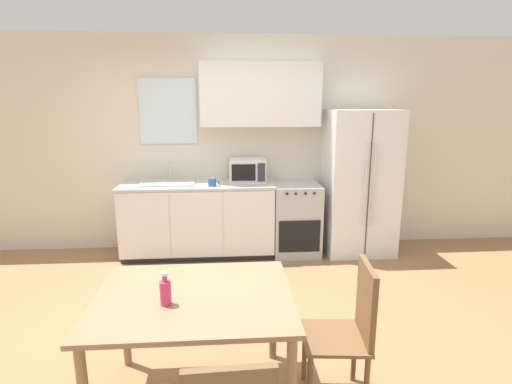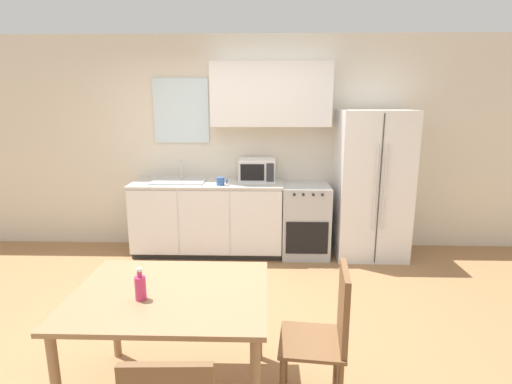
{
  "view_description": "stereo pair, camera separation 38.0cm",
  "coord_description": "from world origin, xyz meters",
  "px_view_note": "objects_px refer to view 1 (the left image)",
  "views": [
    {
      "loc": [
        0.1,
        -3.23,
        1.9
      ],
      "look_at": [
        0.37,
        0.48,
        1.05
      ],
      "focal_mm": 28.0,
      "sensor_mm": 36.0,
      "label": 1
    },
    {
      "loc": [
        0.48,
        -3.23,
        1.9
      ],
      "look_at": [
        0.37,
        0.48,
        1.05
      ],
      "focal_mm": 28.0,
      "sensor_mm": 36.0,
      "label": 2
    }
  ],
  "objects_px": {
    "refrigerator": "(360,183)",
    "microwave": "(247,170)",
    "oven_range": "(295,218)",
    "dining_chair_side": "(351,324)",
    "coffee_mug": "(213,182)",
    "drink_bottle": "(165,292)",
    "dining_table": "(194,309)"
  },
  "relations": [
    {
      "from": "oven_range",
      "to": "dining_chair_side",
      "type": "xyz_separation_m",
      "value": [
        -0.09,
        -2.61,
        0.09
      ]
    },
    {
      "from": "refrigerator",
      "to": "coffee_mug",
      "type": "xyz_separation_m",
      "value": [
        -1.83,
        -0.16,
        0.07
      ]
    },
    {
      "from": "oven_range",
      "to": "drink_bottle",
      "type": "xyz_separation_m",
      "value": [
        -1.22,
        -2.67,
        0.38
      ]
    },
    {
      "from": "refrigerator",
      "to": "coffee_mug",
      "type": "distance_m",
      "value": 1.84
    },
    {
      "from": "oven_range",
      "to": "dining_chair_side",
      "type": "height_order",
      "value": "dining_chair_side"
    },
    {
      "from": "microwave",
      "to": "drink_bottle",
      "type": "xyz_separation_m",
      "value": [
        -0.62,
        -2.77,
        -0.23
      ]
    },
    {
      "from": "microwave",
      "to": "drink_bottle",
      "type": "bearing_deg",
      "value": -102.53
    },
    {
      "from": "dining_chair_side",
      "to": "dining_table",
      "type": "bearing_deg",
      "value": 93.34
    },
    {
      "from": "drink_bottle",
      "to": "microwave",
      "type": "bearing_deg",
      "value": 77.47
    },
    {
      "from": "refrigerator",
      "to": "dining_table",
      "type": "bearing_deg",
      "value": -126.28
    },
    {
      "from": "oven_range",
      "to": "dining_table",
      "type": "distance_m",
      "value": 2.79
    },
    {
      "from": "refrigerator",
      "to": "microwave",
      "type": "bearing_deg",
      "value": 175.23
    },
    {
      "from": "dining_chair_side",
      "to": "refrigerator",
      "type": "bearing_deg",
      "value": -13.29
    },
    {
      "from": "oven_range",
      "to": "drink_bottle",
      "type": "distance_m",
      "value": 2.96
    },
    {
      "from": "microwave",
      "to": "dining_chair_side",
      "type": "distance_m",
      "value": 2.81
    },
    {
      "from": "refrigerator",
      "to": "coffee_mug",
      "type": "bearing_deg",
      "value": -174.84
    },
    {
      "from": "coffee_mug",
      "to": "microwave",
      "type": "bearing_deg",
      "value": 33.76
    },
    {
      "from": "refrigerator",
      "to": "dining_table",
      "type": "distance_m",
      "value": 3.17
    },
    {
      "from": "coffee_mug",
      "to": "drink_bottle",
      "type": "bearing_deg",
      "value": -94.46
    },
    {
      "from": "oven_range",
      "to": "refrigerator",
      "type": "bearing_deg",
      "value": -1.22
    },
    {
      "from": "coffee_mug",
      "to": "oven_range",
      "type": "bearing_deg",
      "value": 10.07
    },
    {
      "from": "refrigerator",
      "to": "coffee_mug",
      "type": "height_order",
      "value": "refrigerator"
    },
    {
      "from": "oven_range",
      "to": "dining_table",
      "type": "xyz_separation_m",
      "value": [
        -1.07,
        -2.57,
        0.21
      ]
    },
    {
      "from": "dining_table",
      "to": "dining_chair_side",
      "type": "distance_m",
      "value": 0.98
    },
    {
      "from": "oven_range",
      "to": "drink_bottle",
      "type": "height_order",
      "value": "drink_bottle"
    },
    {
      "from": "dining_table",
      "to": "dining_chair_side",
      "type": "relative_size",
      "value": 1.29
    },
    {
      "from": "refrigerator",
      "to": "drink_bottle",
      "type": "relative_size",
      "value": 9.1
    },
    {
      "from": "dining_table",
      "to": "drink_bottle",
      "type": "bearing_deg",
      "value": -144.8
    },
    {
      "from": "dining_table",
      "to": "drink_bottle",
      "type": "height_order",
      "value": "drink_bottle"
    },
    {
      "from": "microwave",
      "to": "dining_table",
      "type": "distance_m",
      "value": 2.74
    },
    {
      "from": "dining_table",
      "to": "coffee_mug",
      "type": "bearing_deg",
      "value": 88.91
    },
    {
      "from": "microwave",
      "to": "dining_table",
      "type": "xyz_separation_m",
      "value": [
        -0.47,
        -2.67,
        -0.4
      ]
    }
  ]
}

